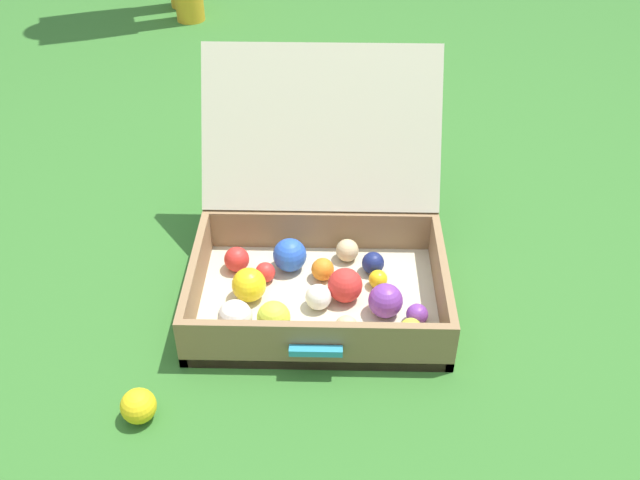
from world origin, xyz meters
TOP-DOWN VIEW (x-y plane):
  - ground_plane at (0.00, 0.00)m, footprint 16.00×16.00m
  - open_suitcase at (-0.04, 0.11)m, footprint 0.58×0.64m
  - stray_ball_on_grass at (-0.37, -0.29)m, footprint 0.07×0.07m

SIDE VIEW (x-z plane):
  - ground_plane at x=0.00m, z-range 0.00..0.00m
  - stray_ball_on_grass at x=-0.37m, z-range 0.00..0.07m
  - open_suitcase at x=-0.04m, z-range -0.13..0.34m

